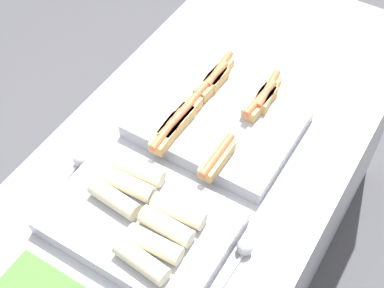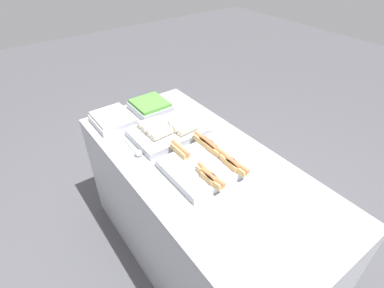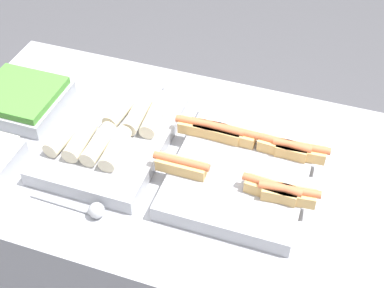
{
  "view_description": "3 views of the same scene",
  "coord_description": "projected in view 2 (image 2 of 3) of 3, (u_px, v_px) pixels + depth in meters",
  "views": [
    {
      "loc": [
        -0.9,
        -0.49,
        2.19
      ],
      "look_at": [
        -0.09,
        0.0,
        1.01
      ],
      "focal_mm": 50.0,
      "sensor_mm": 36.0,
      "label": 1
    },
    {
      "loc": [
        1.06,
        -0.85,
        2.07
      ],
      "look_at": [
        -0.09,
        0.0,
        1.01
      ],
      "focal_mm": 28.0,
      "sensor_mm": 36.0,
      "label": 2
    },
    {
      "loc": [
        0.26,
        -1.04,
        2.07
      ],
      "look_at": [
        -0.09,
        0.0,
        1.01
      ],
      "focal_mm": 50.0,
      "sensor_mm": 36.0,
      "label": 3
    }
  ],
  "objects": [
    {
      "name": "ground_plane",
      "position": [
        199.0,
        254.0,
        2.32
      ],
      "size": [
        12.0,
        12.0,
        0.0
      ],
      "primitive_type": "plane",
      "color": "#4C4C51"
    },
    {
      "name": "counter",
      "position": [
        200.0,
        214.0,
        2.05
      ],
      "size": [
        1.79,
        0.84,
        0.93
      ],
      "color": "#A8AAB2",
      "rests_on": "ground_plane"
    },
    {
      "name": "tray_hotdogs",
      "position": [
        208.0,
        163.0,
        1.71
      ],
      "size": [
        0.47,
        0.47,
        0.1
      ],
      "color": "#A8AAB2",
      "rests_on": "counter"
    },
    {
      "name": "tray_wraps",
      "position": [
        169.0,
        131.0,
        1.97
      ],
      "size": [
        0.34,
        0.48,
        0.1
      ],
      "color": "#A8AAB2",
      "rests_on": "counter"
    },
    {
      "name": "tray_side_front",
      "position": [
        112.0,
        119.0,
        2.09
      ],
      "size": [
        0.27,
        0.25,
        0.07
      ],
      "color": "#A8AAB2",
      "rests_on": "counter"
    },
    {
      "name": "tray_side_back",
      "position": [
        150.0,
        106.0,
        2.23
      ],
      "size": [
        0.27,
        0.25,
        0.07
      ],
      "color": "#A8AAB2",
      "rests_on": "counter"
    },
    {
      "name": "serving_spoon_near",
      "position": [
        137.0,
        152.0,
        1.82
      ],
      "size": [
        0.23,
        0.04,
        0.04
      ],
      "color": "#B2B5BA",
      "rests_on": "counter"
    },
    {
      "name": "serving_spoon_far",
      "position": [
        206.0,
        124.0,
        2.07
      ],
      "size": [
        0.23,
        0.04,
        0.04
      ],
      "color": "#B2B5BA",
      "rests_on": "counter"
    }
  ]
}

